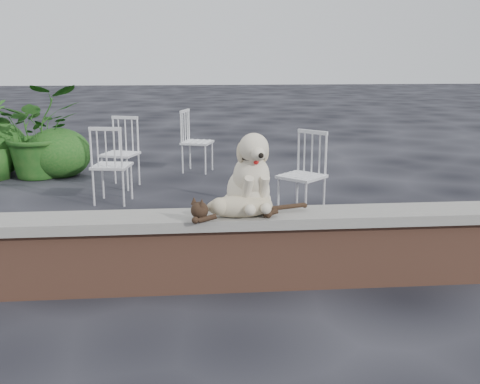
{
  "coord_description": "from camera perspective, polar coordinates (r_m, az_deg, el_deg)",
  "views": [
    {
      "loc": [
        0.58,
        -4.15,
        1.75
      ],
      "look_at": [
        0.99,
        0.2,
        0.7
      ],
      "focal_mm": 42.85,
      "sensor_mm": 36.0,
      "label": 1
    }
  ],
  "objects": [
    {
      "name": "potted_plant_a",
      "position": [
        8.79,
        -19.45,
        5.75
      ],
      "size": [
        1.51,
        1.41,
        1.35
      ],
      "primitive_type": "imported",
      "rotation": [
        0.0,
        0.0,
        0.36
      ],
      "color": "#154915",
      "rests_on": "ground"
    },
    {
      "name": "ground",
      "position": [
        4.54,
        -12.41,
        -9.48
      ],
      "size": [
        60.0,
        60.0,
        0.0
      ],
      "primitive_type": "plane",
      "color": "black",
      "rests_on": "ground"
    },
    {
      "name": "chair_d",
      "position": [
        6.3,
        6.17,
        1.72
      ],
      "size": [
        0.79,
        0.79,
        0.94
      ],
      "primitive_type": null,
      "rotation": [
        0.0,
        0.0,
        -0.8
      ],
      "color": "white",
      "rests_on": "ground"
    },
    {
      "name": "capstone",
      "position": [
        4.36,
        -12.77,
        -2.94
      ],
      "size": [
        6.2,
        0.4,
        0.08
      ],
      "primitive_type": "cube",
      "color": "slate",
      "rests_on": "brick_wall"
    },
    {
      "name": "chair_e",
      "position": [
        8.73,
        -4.28,
        5.07
      ],
      "size": [
        0.71,
        0.71,
        0.94
      ],
      "primitive_type": null,
      "rotation": [
        0.0,
        0.0,
        1.24
      ],
      "color": "white",
      "rests_on": "ground"
    },
    {
      "name": "brick_wall",
      "position": [
        4.45,
        -12.57,
        -6.52
      ],
      "size": [
        6.0,
        0.3,
        0.5
      ],
      "primitive_type": "cube",
      "color": "brown",
      "rests_on": "ground"
    },
    {
      "name": "chair_b",
      "position": [
        7.84,
        -11.85,
        3.84
      ],
      "size": [
        0.72,
        0.72,
        0.94
      ],
      "primitive_type": null,
      "rotation": [
        0.0,
        0.0,
        -0.35
      ],
      "color": "white",
      "rests_on": "ground"
    },
    {
      "name": "dog",
      "position": [
        4.32,
        0.84,
        2.1
      ],
      "size": [
        0.51,
        0.61,
        0.63
      ],
      "primitive_type": null,
      "rotation": [
        0.0,
        0.0,
        0.19
      ],
      "color": "beige",
      "rests_on": "capstone"
    },
    {
      "name": "chair_c",
      "position": [
        7.03,
        -12.64,
        2.71
      ],
      "size": [
        0.65,
        0.65,
        0.94
      ],
      "primitive_type": null,
      "rotation": [
        0.0,
        0.0,
        2.97
      ],
      "color": "white",
      "rests_on": "ground"
    },
    {
      "name": "cat",
      "position": [
        4.21,
        -0.03,
        -1.3
      ],
      "size": [
        1.13,
        0.47,
        0.19
      ],
      "primitive_type": null,
      "rotation": [
        0.0,
        0.0,
        0.19
      ],
      "color": "tan",
      "rests_on": "capstone"
    }
  ]
}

